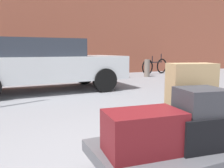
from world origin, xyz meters
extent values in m
cube|color=#4C4C51|center=(0.00, 0.00, 0.29)|extent=(1.29, 0.81, 0.10)
cylinder|color=black|center=(0.44, 0.28, 0.12)|extent=(0.24, 0.06, 0.24)
cylinder|color=black|center=(-0.44, 0.28, 0.12)|extent=(0.24, 0.06, 0.24)
cube|color=black|center=(0.20, -0.10, 0.48)|extent=(0.55, 0.45, 0.27)
cube|color=maroon|center=(-0.29, -0.03, 0.50)|extent=(0.62, 0.41, 0.32)
cube|color=#9E7F56|center=(0.38, 0.20, 0.67)|extent=(0.48, 0.31, 0.66)
cube|color=#2D2D33|center=(0.20, -0.10, 0.71)|extent=(0.40, 0.38, 0.20)
cube|color=silver|center=(-0.26, 5.10, 0.64)|extent=(4.35, 1.93, 0.64)
cube|color=#2D333D|center=(-0.51, 5.10, 1.19)|extent=(2.46, 1.66, 0.46)
cylinder|color=black|center=(1.13, 6.00, 0.32)|extent=(0.65, 0.24, 0.64)
cylinder|color=black|center=(1.18, 4.30, 0.32)|extent=(0.65, 0.24, 0.64)
torus|color=black|center=(4.71, 7.66, 0.36)|extent=(0.71, 0.25, 0.72)
torus|color=black|center=(5.71, 7.94, 0.36)|extent=(0.71, 0.25, 0.72)
cylinder|color=black|center=(5.21, 7.80, 0.56)|extent=(0.98, 0.31, 0.04)
cylinder|color=black|center=(5.01, 7.75, 0.71)|extent=(0.05, 0.05, 0.30)
cylinder|color=black|center=(5.64, 7.92, 0.76)|extent=(0.05, 0.05, 0.40)
cylinder|color=#72665B|center=(3.00, 6.96, 0.37)|extent=(0.23, 0.23, 0.73)
cylinder|color=#72665B|center=(4.23, 6.96, 0.37)|extent=(0.23, 0.23, 0.73)
camera|label=1|loc=(-1.21, -1.49, 1.11)|focal=37.52mm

